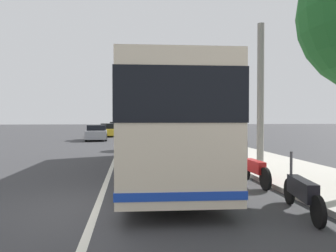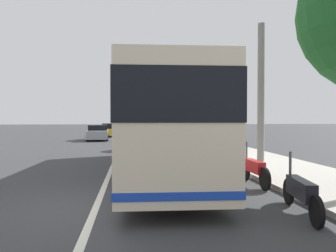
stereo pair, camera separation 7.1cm
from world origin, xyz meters
name	(u,v)px [view 1 (the left image)]	position (x,y,z in m)	size (l,w,h in m)	color
ground_plane	(97,207)	(0.00, 0.00, 0.00)	(220.00, 220.00, 0.00)	#38383A
sidewalk_curb	(235,153)	(10.00, -6.59, 0.07)	(110.00, 3.60, 0.14)	#B2ADA3
lane_divider_line	(116,156)	(10.00, 0.00, 0.00)	(110.00, 0.16, 0.01)	silver
coach_bus	(162,121)	(4.46, -1.92, 1.92)	(12.50, 2.96, 3.31)	beige
motorcycle_nearest_curb	(302,192)	(-1.10, -4.30, 0.47)	(2.22, 0.47, 1.25)	black
motorcycle_by_tree	(255,169)	(1.88, -4.47, 0.47)	(2.10, 0.27, 1.27)	black
car_far_distant	(108,130)	(29.45, 1.64, 0.69)	(4.39, 1.83, 1.47)	gold
car_ahead_same_lane	(97,133)	(22.96, 2.31, 0.67)	(4.47, 2.12, 1.42)	gray
car_behind_bus	(116,127)	(44.32, 1.48, 0.71)	(4.06, 2.01, 1.51)	gold
roadside_tree_mid_block	(215,85)	(15.50, -6.90, 4.43)	(2.64, 2.64, 5.85)	brown
roadside_tree_far_block	(185,100)	(29.85, -7.27, 4.18)	(3.49, 3.49, 5.95)	brown
utility_pole	(261,94)	(6.17, -6.46, 3.09)	(0.30, 0.30, 6.18)	slate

